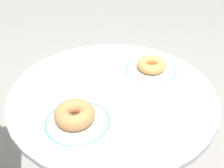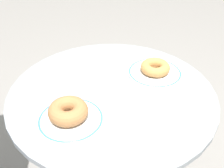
{
  "view_description": "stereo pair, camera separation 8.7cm",
  "coord_description": "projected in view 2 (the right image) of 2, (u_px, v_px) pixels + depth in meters",
  "views": [
    {
      "loc": [
        -0.52,
        -0.46,
        1.24
      ],
      "look_at": [
        0.01,
        0.01,
        0.74
      ],
      "focal_mm": 42.63,
      "sensor_mm": 36.0,
      "label": 1
    },
    {
      "loc": [
        -0.46,
        -0.52,
        1.24
      ],
      "look_at": [
        0.01,
        0.01,
        0.74
      ],
      "focal_mm": 42.63,
      "sensor_mm": 36.0,
      "label": 2
    }
  ],
  "objects": [
    {
      "name": "plate_left",
      "position": [
        71.0,
        120.0,
        0.75
      ],
      "size": [
        0.19,
        0.19,
        0.01
      ],
      "color": "white",
      "rests_on": "cafe_table"
    },
    {
      "name": "paper_napkin",
      "position": [
        127.0,
        128.0,
        0.73
      ],
      "size": [
        0.15,
        0.13,
        0.01
      ],
      "primitive_type": "cube",
      "rotation": [
        0.0,
        0.0,
        -0.13
      ],
      "color": "white",
      "rests_on": "cafe_table"
    },
    {
      "name": "donut_cinnamon",
      "position": [
        68.0,
        111.0,
        0.74
      ],
      "size": [
        0.13,
        0.13,
        0.04
      ],
      "primitive_type": "torus",
      "rotation": [
        0.0,
        0.0,
        0.19
      ],
      "color": "#A36B3D",
      "rests_on": "plate_left"
    },
    {
      "name": "cafe_table",
      "position": [
        112.0,
        134.0,
        0.98
      ],
      "size": [
        0.68,
        0.68,
        0.72
      ],
      "color": "gray",
      "rests_on": "ground"
    },
    {
      "name": "plate_right",
      "position": [
        155.0,
        73.0,
        0.95
      ],
      "size": [
        0.19,
        0.19,
        0.01
      ],
      "color": "white",
      "rests_on": "cafe_table"
    },
    {
      "name": "donut_old_fashioned",
      "position": [
        155.0,
        67.0,
        0.93
      ],
      "size": [
        0.14,
        0.14,
        0.03
      ],
      "primitive_type": "torus",
      "rotation": [
        0.0,
        0.0,
        3.7
      ],
      "color": "#BC7F42",
      "rests_on": "plate_right"
    }
  ]
}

